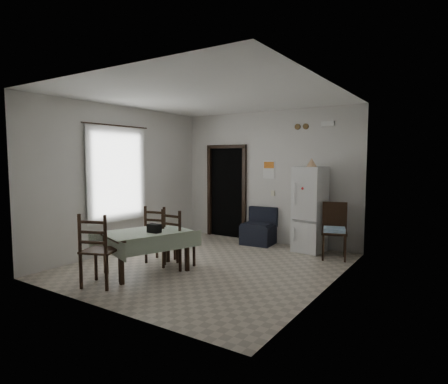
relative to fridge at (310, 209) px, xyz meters
name	(u,v)px	position (x,y,z in m)	size (l,w,h in m)	color
ground	(208,265)	(-1.12, -1.93, -0.85)	(4.50, 4.50, 0.00)	#AA9D8A
ceiling	(208,96)	(-1.12, -1.93, 2.05)	(4.20, 4.50, 0.02)	white
wall_back	(267,177)	(-1.12, 0.32, 0.60)	(4.20, 0.02, 2.90)	silver
wall_front	(100,192)	(-1.12, -4.18, 0.60)	(4.20, 0.02, 2.90)	silver
wall_left	(123,179)	(-3.22, -1.93, 0.60)	(0.02, 4.50, 2.90)	silver
wall_right	(329,188)	(0.98, -1.93, 0.60)	(0.02, 4.50, 2.90)	silver
doorway	(232,192)	(-2.17, 0.52, 0.21)	(1.06, 0.52, 2.22)	black
window_recess	(114,174)	(-3.27, -2.13, 0.70)	(0.10, 1.20, 1.60)	silver
curtain	(118,174)	(-3.16, -2.13, 0.70)	(0.02, 1.45, 1.85)	silver
curtain_rod	(117,125)	(-3.15, -2.13, 1.65)	(0.02, 0.02, 1.60)	black
calendar	(269,170)	(-1.07, 0.31, 0.77)	(0.28, 0.02, 0.40)	white
calendar_image	(269,165)	(-1.07, 0.30, 0.87)	(0.24, 0.01, 0.14)	orange
light_switch	(273,193)	(-0.97, 0.31, 0.25)	(0.08, 0.02, 0.12)	beige
vent_left	(298,127)	(-0.42, 0.30, 1.67)	(0.12, 0.12, 0.03)	brown
vent_right	(306,126)	(-0.24, 0.30, 1.67)	(0.12, 0.12, 0.03)	brown
emergency_light	(328,124)	(0.23, 0.28, 1.70)	(0.25, 0.07, 0.09)	white
fridge	(310,209)	(0.00, 0.00, 0.00)	(0.55, 0.55, 1.70)	silver
tan_cone	(312,162)	(0.04, -0.08, 0.93)	(0.20, 0.20, 0.17)	tan
navy_seat	(258,226)	(-1.16, 0.00, -0.46)	(0.65, 0.63, 0.79)	black
corner_chair	(334,231)	(0.59, -0.30, -0.33)	(0.45, 0.45, 1.04)	black
dining_table	(147,252)	(-1.74, -2.80, -0.51)	(0.86, 1.31, 0.68)	#96A68E
black_bag	(154,228)	(-1.55, -2.80, -0.10)	(0.21, 0.13, 0.14)	black
dining_chair_far_left	(160,233)	(-1.99, -2.20, -0.34)	(0.44, 0.44, 1.03)	black
dining_chair_far_right	(179,238)	(-1.48, -2.29, -0.35)	(0.43, 0.43, 1.01)	black
dining_chair_near_head	(100,249)	(-1.83, -3.64, -0.31)	(0.46, 0.46, 1.08)	black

